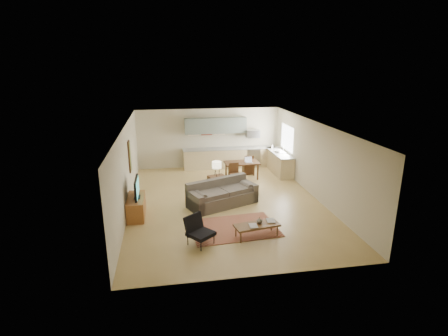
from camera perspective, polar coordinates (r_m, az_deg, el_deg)
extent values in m
plane|color=tan|center=(12.25, 0.24, -5.56)|extent=(9.00, 9.00, 0.00)
plane|color=white|center=(11.50, 0.25, 6.99)|extent=(9.00, 9.00, 0.00)
plane|color=beige|center=(16.13, -2.50, 4.90)|extent=(6.50, 0.00, 6.50)
plane|color=beige|center=(7.69, 6.05, -8.72)|extent=(6.50, 0.00, 6.50)
plane|color=beige|center=(11.72, -15.62, -0.24)|extent=(0.00, 9.00, 9.00)
plane|color=beige|center=(12.75, 14.79, 1.18)|extent=(0.00, 9.00, 9.00)
cube|color=#A5A8AD|center=(16.39, 4.64, 1.83)|extent=(0.62, 0.62, 0.90)
cube|color=#A5A8AD|center=(16.17, 4.71, 5.61)|extent=(0.62, 0.40, 0.35)
cube|color=slate|center=(15.89, -1.37, 6.94)|extent=(2.80, 0.34, 0.70)
cube|color=white|center=(15.40, 10.27, 4.85)|extent=(0.02, 1.40, 1.05)
cube|color=maroon|center=(10.40, 1.64, -9.75)|extent=(2.61, 1.91, 0.02)
imported|color=maroon|center=(9.66, 4.16, -9.44)|extent=(0.25, 0.32, 0.03)
imported|color=navy|center=(10.02, 6.99, -8.54)|extent=(0.29, 0.36, 0.02)
imported|color=black|center=(9.85, 5.82, -8.48)|extent=(0.22, 0.22, 0.18)
imported|color=#FEE7C9|center=(16.12, 7.88, 3.54)|extent=(0.12, 0.12, 0.19)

